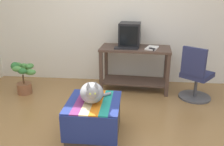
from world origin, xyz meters
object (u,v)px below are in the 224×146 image
object	(u,v)px
cat	(92,92)
office_chair	(195,77)
desk	(135,61)
book	(152,48)
stapler	(152,49)
ottoman_with_blanket	(94,118)
potted_plant	(23,77)
tv_monitor	(130,35)
keyboard	(126,48)

from	to	relation	value
cat	office_chair	size ratio (longest dim) A/B	0.50
desk	cat	distance (m)	1.60
desk	book	xyz separation A→B (m)	(0.28, -0.06, 0.27)
office_chair	stapler	size ratio (longest dim) A/B	8.09
ottoman_with_blanket	potted_plant	bearing A→B (deg)	142.10
tv_monitor	office_chair	world-z (taller)	tv_monitor
book	office_chair	bearing A→B (deg)	-4.47
tv_monitor	potted_plant	world-z (taller)	tv_monitor
potted_plant	stapler	distance (m)	2.24
cat	potted_plant	world-z (taller)	cat
potted_plant	stapler	bearing A→B (deg)	5.70
office_chair	stapler	world-z (taller)	office_chair
cat	office_chair	world-z (taller)	office_chair
desk	keyboard	bearing A→B (deg)	-139.46
stapler	book	bearing A→B (deg)	38.70
cat	stapler	xyz separation A→B (m)	(0.77, 1.34, 0.22)
office_chair	stapler	distance (m)	0.83
office_chair	potted_plant	bearing A→B (deg)	39.35
tv_monitor	stapler	xyz separation A→B (m)	(0.38, -0.28, -0.18)
tv_monitor	ottoman_with_blanket	distance (m)	1.81
book	potted_plant	world-z (taller)	book
desk	cat	xyz separation A→B (m)	(-0.50, -1.52, 0.05)
desk	ottoman_with_blanket	size ratio (longest dim) A/B	1.78
keyboard	office_chair	size ratio (longest dim) A/B	0.45
book	potted_plant	xyz separation A→B (m)	(-2.18, -0.34, -0.48)
desk	book	bearing A→B (deg)	-8.45
potted_plant	stapler	world-z (taller)	stapler
book	ottoman_with_blanket	distance (m)	1.73
desk	keyboard	world-z (taller)	keyboard
ottoman_with_blanket	desk	bearing A→B (deg)	72.15
keyboard	office_chair	xyz separation A→B (m)	(1.14, -0.23, -0.40)
book	potted_plant	size ratio (longest dim) A/B	0.51
potted_plant	office_chair	bearing A→B (deg)	1.09
desk	book	distance (m)	0.39
ottoman_with_blanket	stapler	xyz separation A→B (m)	(0.76, 1.32, 0.57)
keyboard	desk	bearing A→B (deg)	36.66
ottoman_with_blanket	book	bearing A→B (deg)	62.01
keyboard	potted_plant	size ratio (longest dim) A/B	0.69
book	tv_monitor	bearing A→B (deg)	175.42
tv_monitor	ottoman_with_blanket	size ratio (longest dim) A/B	0.61
stapler	desk	bearing A→B (deg)	98.31
ottoman_with_blanket	stapler	world-z (taller)	stapler
ottoman_with_blanket	office_chair	world-z (taller)	office_chair
cat	stapler	bearing A→B (deg)	46.38
tv_monitor	book	distance (m)	0.46
desk	tv_monitor	bearing A→B (deg)	140.88
keyboard	cat	xyz separation A→B (m)	(-0.34, -1.40, -0.21)
office_chair	stapler	bearing A→B (deg)	25.32
book	stapler	bearing A→B (deg)	-75.58
ottoman_with_blanket	office_chair	bearing A→B (deg)	38.31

